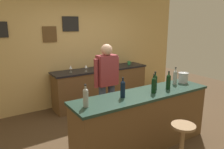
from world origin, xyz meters
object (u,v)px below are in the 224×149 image
wine_bottle_d (155,82)px  coffee_mug (129,63)px  wine_bottle_f (175,77)px  bar_stool (182,140)px  wine_bottle_c (154,85)px  wine_bottle_a (86,97)px  ice_bucket (183,77)px  wine_glass_c (100,64)px  wine_glass_d (113,62)px  wine_glass_a (71,67)px  wine_bottle_b (123,89)px  bartender (107,81)px  wine_glass_b (86,67)px  wine_bottle_e (168,81)px

wine_bottle_d → coffee_mug: bearing=63.9°
wine_bottle_f → coffee_mug: (0.45, 1.96, -0.11)m
bar_stool → wine_bottle_c: bearing=83.8°
wine_bottle_c → wine_bottle_a: bearing=177.3°
ice_bucket → wine_glass_c: (-0.61, 1.99, -0.01)m
bar_stool → wine_glass_c: 2.88m
bar_stool → wine_glass_d: bearing=76.2°
wine_bottle_f → wine_glass_a: wine_bottle_f is taller
wine_bottle_b → wine_bottle_f: bearing=3.7°
bar_stool → wine_bottle_c: 0.90m
wine_glass_c → wine_bottle_d: bearing=-93.7°
bartender → wine_bottle_c: (0.28, -0.94, 0.12)m
bartender → wine_bottle_a: bearing=-133.9°
bar_stool → wine_bottle_f: (0.74, 0.84, 0.60)m
wine_bottle_d → ice_bucket: size_ratio=1.63×
coffee_mug → wine_glass_c: bearing=179.0°
bar_stool → ice_bucket: (0.94, 0.82, 0.56)m
ice_bucket → wine_glass_b: ice_bucket is taller
bartender → wine_glass_a: size_ratio=10.45×
wine_bottle_a → wine_glass_a: bearing=73.3°
bartender → wine_bottle_a: 1.24m
wine_bottle_d → coffee_mug: (0.99, 2.02, -0.11)m
ice_bucket → wine_glass_a: size_ratio=1.21×
wine_bottle_f → coffee_mug: wine_bottle_f is taller
wine_bottle_a → coffee_mug: 3.06m
wine_glass_d → wine_bottle_c: bearing=-106.0°
coffee_mug → bar_stool: bearing=-113.0°
wine_glass_b → wine_glass_d: (0.81, 0.14, 0.00)m
bartender → wine_bottle_b: 0.89m
wine_bottle_a → wine_bottle_b: 0.62m
ice_bucket → wine_glass_d: ice_bucket is taller
wine_glass_b → coffee_mug: wine_glass_b is taller
bartender → wine_bottle_e: (0.62, -0.92, 0.12)m
wine_glass_b → wine_glass_c: 0.46m
bartender → wine_glass_c: size_ratio=10.45×
wine_bottle_c → coffee_mug: 2.40m
wine_glass_a → coffee_mug: bearing=-0.3°
bar_stool → wine_glass_a: bearing=98.9°
wine_bottle_f → wine_glass_d: wine_bottle_f is taller
bar_stool → wine_bottle_e: (0.41, 0.68, 0.60)m
wine_glass_c → wine_bottle_e: bearing=-87.9°
wine_bottle_a → wine_bottle_f: same height
wine_bottle_e → wine_glass_c: wine_bottle_e is taller
wine_bottle_a → bar_stool: bearing=-34.1°
coffee_mug → wine_bottle_c: bearing=-117.7°
bartender → wine_glass_a: bearing=100.8°
wine_bottle_b → coffee_mug: 2.61m
wine_bottle_c → bartender: bearing=106.8°
wine_bottle_d → wine_bottle_e: same height
bartender → coffee_mug: bearing=40.3°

